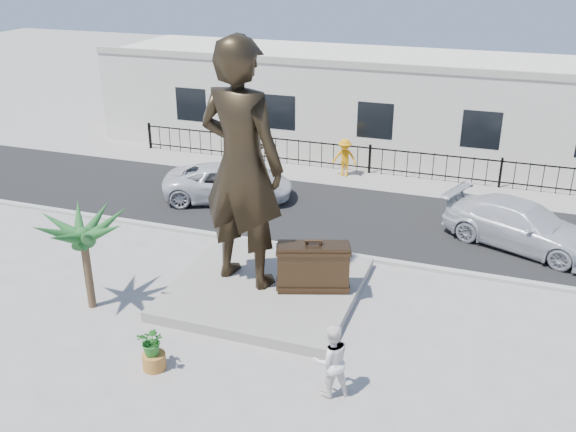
% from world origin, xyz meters
% --- Properties ---
extents(ground, '(100.00, 100.00, 0.00)m').
position_xyz_m(ground, '(0.00, 0.00, 0.00)').
color(ground, '#9E9991').
rests_on(ground, ground).
extents(street, '(40.00, 7.00, 0.01)m').
position_xyz_m(street, '(0.00, 8.00, 0.01)').
color(street, black).
rests_on(street, ground).
extents(curb, '(40.00, 0.25, 0.12)m').
position_xyz_m(curb, '(0.00, 4.50, 0.06)').
color(curb, '#A5A399').
rests_on(curb, ground).
extents(far_sidewalk, '(40.00, 2.50, 0.02)m').
position_xyz_m(far_sidewalk, '(0.00, 12.00, 0.01)').
color(far_sidewalk, '#9E9991').
rests_on(far_sidewalk, ground).
extents(plinth, '(5.20, 5.20, 0.30)m').
position_xyz_m(plinth, '(-0.50, 1.50, 0.15)').
color(plinth, gray).
rests_on(plinth, ground).
extents(fence, '(22.00, 0.10, 1.20)m').
position_xyz_m(fence, '(0.00, 12.80, 0.60)').
color(fence, black).
rests_on(fence, ground).
extents(building, '(28.00, 7.00, 4.40)m').
position_xyz_m(building, '(0.00, 17.00, 2.20)').
color(building, silver).
rests_on(building, ground).
extents(statue, '(2.85, 2.17, 7.04)m').
position_xyz_m(statue, '(-1.20, 1.58, 3.82)').
color(statue, black).
rests_on(statue, plinth).
extents(suitcase, '(2.10, 1.25, 1.41)m').
position_xyz_m(suitcase, '(0.87, 1.65, 1.00)').
color(suitcase, '#352516').
rests_on(suitcase, plinth).
extents(tourist, '(1.10, 1.04, 1.79)m').
position_xyz_m(tourist, '(2.51, -2.24, 0.89)').
color(tourist, white).
rests_on(tourist, ground).
extents(car_white, '(5.49, 3.77, 1.39)m').
position_xyz_m(car_white, '(-4.55, 7.88, 0.71)').
color(car_white, silver).
rests_on(car_white, street).
extents(car_silver, '(5.62, 3.87, 1.51)m').
position_xyz_m(car_silver, '(6.40, 7.23, 0.77)').
color(car_silver, silver).
rests_on(car_silver, street).
extents(worker, '(1.07, 0.62, 1.65)m').
position_xyz_m(worker, '(-0.94, 12.05, 0.84)').
color(worker, orange).
rests_on(worker, far_sidewalk).
extents(palm_tree, '(1.80, 1.80, 3.20)m').
position_xyz_m(palm_tree, '(-4.82, -0.84, 0.00)').
color(palm_tree, '#1C4E20').
rests_on(palm_tree, ground).
extents(planter, '(0.56, 0.56, 0.40)m').
position_xyz_m(planter, '(-1.72, -2.76, 0.20)').
color(planter, '#AA6C2D').
rests_on(planter, ground).
extents(shrub, '(0.69, 0.61, 0.73)m').
position_xyz_m(shrub, '(-1.72, -2.76, 0.76)').
color(shrub, '#276F24').
rests_on(shrub, planter).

